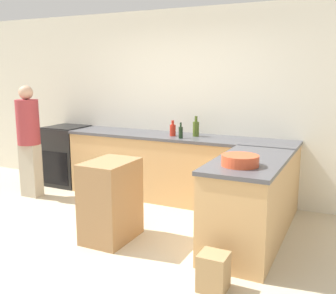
% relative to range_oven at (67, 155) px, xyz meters
% --- Properties ---
extents(ground_plane, '(14.00, 14.00, 0.00)m').
position_rel_range_oven_xyz_m(ground_plane, '(1.97, -1.75, -0.47)').
color(ground_plane, beige).
extents(wall_back, '(8.00, 0.06, 2.70)m').
position_rel_range_oven_xyz_m(wall_back, '(1.97, 0.35, 0.88)').
color(wall_back, silver).
rests_on(wall_back, ground_plane).
extents(counter_back, '(3.29, 0.67, 0.94)m').
position_rel_range_oven_xyz_m(counter_back, '(1.97, 0.00, -0.00)').
color(counter_back, tan).
rests_on(counter_back, ground_plane).
extents(counter_peninsula, '(0.69, 1.47, 0.94)m').
position_rel_range_oven_xyz_m(counter_peninsula, '(3.27, -1.04, -0.00)').
color(counter_peninsula, tan).
rests_on(counter_peninsula, ground_plane).
extents(range_oven, '(0.63, 0.65, 0.95)m').
position_rel_range_oven_xyz_m(range_oven, '(0.00, 0.00, 0.00)').
color(range_oven, black).
rests_on(range_oven, ground_plane).
extents(island_table, '(0.45, 0.64, 0.88)m').
position_rel_range_oven_xyz_m(island_table, '(1.87, -1.53, -0.03)').
color(island_table, '#997047').
rests_on(island_table, ground_plane).
extents(mixing_bowl, '(0.36, 0.36, 0.10)m').
position_rel_range_oven_xyz_m(mixing_bowl, '(3.25, -1.37, 0.52)').
color(mixing_bowl, '#DB512D').
rests_on(mixing_bowl, counter_peninsula).
extents(hot_sauce_bottle, '(0.08, 0.08, 0.22)m').
position_rel_range_oven_xyz_m(hot_sauce_bottle, '(1.93, -0.06, 0.55)').
color(hot_sauce_bottle, red).
rests_on(hot_sauce_bottle, counter_back).
extents(wine_bottle_dark, '(0.06, 0.06, 0.21)m').
position_rel_range_oven_xyz_m(wine_bottle_dark, '(2.11, -0.19, 0.55)').
color(wine_bottle_dark, black).
rests_on(wine_bottle_dark, counter_back).
extents(olive_oil_bottle, '(0.09, 0.09, 0.28)m').
position_rel_range_oven_xyz_m(olive_oil_bottle, '(2.23, 0.06, 0.58)').
color(olive_oil_bottle, '#475B1E').
rests_on(olive_oil_bottle, counter_back).
extents(person_by_range, '(0.32, 0.32, 1.63)m').
position_rel_range_oven_xyz_m(person_by_range, '(-0.05, -0.76, 0.41)').
color(person_by_range, '#ADA38E').
rests_on(person_by_range, ground_plane).
extents(paper_bag, '(0.24, 0.23, 0.32)m').
position_rel_range_oven_xyz_m(paper_bag, '(3.23, -2.03, -0.31)').
color(paper_bag, '#A88456').
rests_on(paper_bag, ground_plane).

